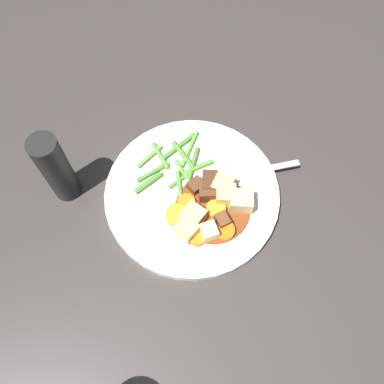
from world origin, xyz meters
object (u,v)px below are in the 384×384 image
(carrot_slice_3, at_px, (217,208))
(potato_chunk_3, at_px, (223,186))
(potato_chunk_2, at_px, (193,217))
(dinner_plate, at_px, (192,194))
(meat_chunk_2, at_px, (197,187))
(carrot_slice_0, at_px, (186,203))
(fork, at_px, (244,173))
(carrot_slice_1, at_px, (177,215))
(potato_chunk_4, at_px, (241,201))
(meat_chunk_3, at_px, (222,221))
(meat_chunk_0, at_px, (210,183))
(meat_chunk_1, at_px, (210,192))
(carrot_slice_4, at_px, (197,237))
(pepper_mill, at_px, (56,169))
(potato_chunk_0, at_px, (226,196))
(potato_chunk_1, at_px, (209,232))
(potato_chunk_5, at_px, (187,230))
(carrot_slice_2, at_px, (224,231))

(carrot_slice_3, height_order, potato_chunk_3, potato_chunk_3)
(potato_chunk_2, bearing_deg, dinner_plate, 133.88)
(meat_chunk_2, bearing_deg, carrot_slice_3, -6.52)
(carrot_slice_0, relative_size, fork, 0.18)
(carrot_slice_1, distance_m, carrot_slice_3, 0.06)
(potato_chunk_4, bearing_deg, meat_chunk_3, -92.54)
(carrot_slice_3, xyz_separation_m, potato_chunk_3, (-0.02, 0.03, 0.01))
(potato_chunk_2, bearing_deg, meat_chunk_0, 107.02)
(carrot_slice_0, xyz_separation_m, meat_chunk_1, (0.02, 0.04, 0.01))
(meat_chunk_3, bearing_deg, carrot_slice_1, -146.92)
(carrot_slice_4, relative_size, pepper_mill, 0.20)
(meat_chunk_3, bearing_deg, potato_chunk_3, 130.08)
(potato_chunk_0, height_order, potato_chunk_1, potato_chunk_0)
(potato_chunk_2, xyz_separation_m, meat_chunk_3, (0.04, 0.03, -0.00))
(potato_chunk_4, bearing_deg, meat_chunk_0, -171.82)
(dinner_plate, height_order, potato_chunk_1, potato_chunk_1)
(carrot_slice_1, distance_m, meat_chunk_1, 0.06)
(potato_chunk_5, relative_size, fork, 0.19)
(potato_chunk_3, bearing_deg, fork, 81.01)
(carrot_slice_4, bearing_deg, carrot_slice_1, 173.31)
(meat_chunk_1, bearing_deg, pepper_mill, -142.15)
(carrot_slice_3, bearing_deg, carrot_slice_4, -81.03)
(potato_chunk_5, distance_m, meat_chunk_2, 0.08)
(potato_chunk_4, bearing_deg, carrot_slice_2, -78.39)
(carrot_slice_0, xyz_separation_m, meat_chunk_0, (0.01, 0.05, 0.01))
(carrot_slice_0, distance_m, potato_chunk_0, 0.06)
(potato_chunk_4, relative_size, pepper_mill, 0.25)
(carrot_slice_2, xyz_separation_m, carrot_slice_3, (-0.03, 0.02, 0.00))
(carrot_slice_3, bearing_deg, potato_chunk_0, 94.91)
(carrot_slice_2, bearing_deg, potato_chunk_2, -160.55)
(carrot_slice_4, height_order, pepper_mill, pepper_mill)
(carrot_slice_1, distance_m, potato_chunk_0, 0.08)
(potato_chunk_1, distance_m, pepper_mill, 0.25)
(potato_chunk_1, bearing_deg, carrot_slice_0, 165.83)
(potato_chunk_4, distance_m, meat_chunk_1, 0.05)
(carrot_slice_1, distance_m, meat_chunk_2, 0.06)
(carrot_slice_2, distance_m, fork, 0.11)
(carrot_slice_0, bearing_deg, carrot_slice_4, -31.18)
(carrot_slice_3, height_order, meat_chunk_0, meat_chunk_0)
(potato_chunk_2, height_order, potato_chunk_4, potato_chunk_4)
(carrot_slice_3, bearing_deg, pepper_mill, -147.64)
(dinner_plate, height_order, carrot_slice_1, carrot_slice_1)
(carrot_slice_2, bearing_deg, meat_chunk_0, 147.67)
(meat_chunk_1, xyz_separation_m, fork, (0.02, 0.07, -0.01))
(dinner_plate, bearing_deg, carrot_slice_2, -12.03)
(dinner_plate, bearing_deg, meat_chunk_0, 58.69)
(carrot_slice_3, distance_m, carrot_slice_4, 0.06)
(potato_chunk_0, bearing_deg, potato_chunk_2, -103.58)
(carrot_slice_1, relative_size, potato_chunk_5, 1.23)
(carrot_slice_0, xyz_separation_m, meat_chunk_2, (-0.01, 0.03, 0.00))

